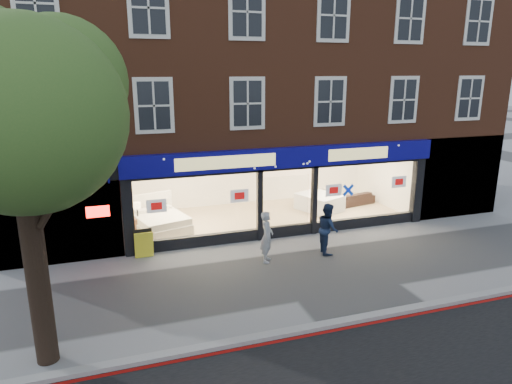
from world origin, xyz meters
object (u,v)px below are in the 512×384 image
mattress_stack (319,202)px  sofa (354,198)px  pedestrian_blue (328,228)px  a_board (144,244)px  display_bed (160,221)px  pedestrian_grey (267,237)px

mattress_stack → sofa: mattress_stack is taller
pedestrian_blue → sofa: bearing=-28.0°
sofa → a_board: a_board is taller
display_bed → mattress_stack: size_ratio=1.20×
display_bed → a_board: 2.33m
display_bed → sofa: 8.61m
pedestrian_grey → pedestrian_blue: (2.14, 0.04, 0.02)m
pedestrian_grey → mattress_stack: bearing=-17.8°
display_bed → sofa: display_bed is taller
a_board → pedestrian_blue: size_ratio=0.55×
display_bed → sofa: (8.59, 0.69, -0.07)m
display_bed → pedestrian_blue: bearing=-51.6°
display_bed → sofa: bearing=-10.7°
pedestrian_blue → pedestrian_grey: bearing=102.3°
pedestrian_grey → pedestrian_blue: bearing=-63.7°
sofa → pedestrian_blue: 5.67m
pedestrian_blue → display_bed: bearing=64.8°
pedestrian_grey → pedestrian_blue: 2.14m
mattress_stack → pedestrian_blue: pedestrian_blue is taller
mattress_stack → a_board: a_board is taller
a_board → pedestrian_grey: (3.65, -1.53, 0.36)m
sofa → mattress_stack: bearing=-2.5°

